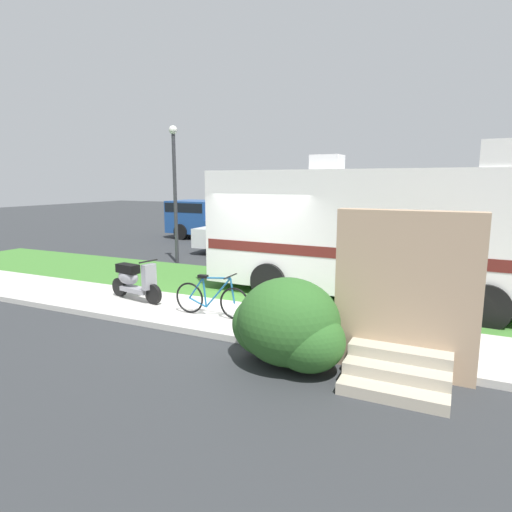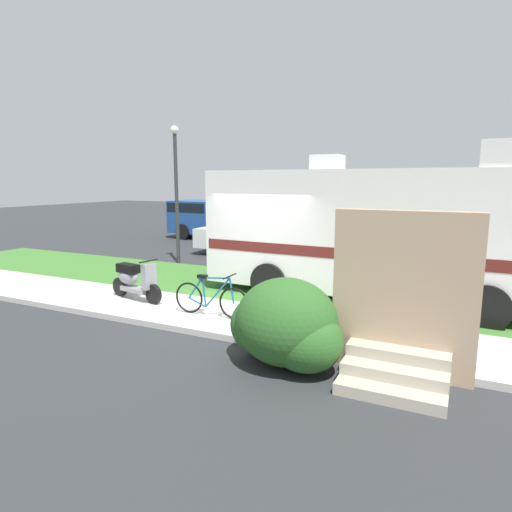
{
  "view_description": "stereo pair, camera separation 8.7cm",
  "coord_description": "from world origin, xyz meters",
  "px_view_note": "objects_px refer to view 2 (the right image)",
  "views": [
    {
      "loc": [
        4.25,
        -8.61,
        2.81
      ],
      "look_at": [
        0.05,
        0.3,
        1.1
      ],
      "focal_mm": 30.55,
      "sensor_mm": 36.0,
      "label": 1
    },
    {
      "loc": [
        4.33,
        -8.57,
        2.81
      ],
      "look_at": [
        0.05,
        0.3,
        1.1
      ],
      "focal_mm": 30.55,
      "sensor_mm": 36.0,
      "label": 2
    }
  ],
  "objects_px": {
    "motorhome_rv": "(379,230)",
    "pickup_truck_near": "(287,233)",
    "bicycle": "(211,298)",
    "pickup_truck_far": "(212,219)",
    "street_lamp_post": "(176,182)",
    "bottle_green": "(359,325)",
    "scooter": "(134,280)"
  },
  "relations": [
    {
      "from": "bicycle",
      "to": "street_lamp_post",
      "type": "bearing_deg",
      "value": 131.3
    },
    {
      "from": "pickup_truck_far",
      "to": "bottle_green",
      "type": "relative_size",
      "value": 23.58
    },
    {
      "from": "bottle_green",
      "to": "scooter",
      "type": "bearing_deg",
      "value": -178.82
    },
    {
      "from": "pickup_truck_near",
      "to": "pickup_truck_far",
      "type": "height_order",
      "value": "pickup_truck_far"
    },
    {
      "from": "scooter",
      "to": "pickup_truck_near",
      "type": "height_order",
      "value": "pickup_truck_near"
    },
    {
      "from": "bicycle",
      "to": "motorhome_rv",
      "type": "bearing_deg",
      "value": 48.22
    },
    {
      "from": "motorhome_rv",
      "to": "scooter",
      "type": "xyz_separation_m",
      "value": [
        -4.94,
        -2.7,
        -1.11
      ]
    },
    {
      "from": "pickup_truck_near",
      "to": "pickup_truck_far",
      "type": "relative_size",
      "value": 1.09
    },
    {
      "from": "motorhome_rv",
      "to": "pickup_truck_near",
      "type": "xyz_separation_m",
      "value": [
        -4.08,
        4.59,
        -0.77
      ]
    },
    {
      "from": "bicycle",
      "to": "pickup_truck_far",
      "type": "xyz_separation_m",
      "value": [
        -6.69,
        11.01,
        0.49
      ]
    },
    {
      "from": "pickup_truck_near",
      "to": "bottle_green",
      "type": "relative_size",
      "value": 25.59
    },
    {
      "from": "motorhome_rv",
      "to": "street_lamp_post",
      "type": "bearing_deg",
      "value": 164.53
    },
    {
      "from": "scooter",
      "to": "bottle_green",
      "type": "xyz_separation_m",
      "value": [
        5.11,
        0.11,
        -0.36
      ]
    },
    {
      "from": "motorhome_rv",
      "to": "scooter",
      "type": "height_order",
      "value": "motorhome_rv"
    },
    {
      "from": "bottle_green",
      "to": "street_lamp_post",
      "type": "xyz_separation_m",
      "value": [
        -7.23,
        4.55,
        2.55
      ]
    },
    {
      "from": "scooter",
      "to": "bottle_green",
      "type": "bearing_deg",
      "value": 1.18
    },
    {
      "from": "scooter",
      "to": "pickup_truck_far",
      "type": "xyz_separation_m",
      "value": [
        -4.45,
        10.69,
        0.4
      ]
    },
    {
      "from": "bicycle",
      "to": "pickup_truck_near",
      "type": "xyz_separation_m",
      "value": [
        -1.38,
        7.6,
        0.43
      ]
    },
    {
      "from": "street_lamp_post",
      "to": "motorhome_rv",
      "type": "bearing_deg",
      "value": -15.47
    },
    {
      "from": "pickup_truck_near",
      "to": "bottle_green",
      "type": "xyz_separation_m",
      "value": [
        4.25,
        -7.18,
        -0.71
      ]
    },
    {
      "from": "bicycle",
      "to": "pickup_truck_far",
      "type": "relative_size",
      "value": 0.32
    },
    {
      "from": "scooter",
      "to": "bicycle",
      "type": "relative_size",
      "value": 0.95
    },
    {
      "from": "pickup_truck_near",
      "to": "pickup_truck_far",
      "type": "bearing_deg",
      "value": 147.32
    },
    {
      "from": "scooter",
      "to": "pickup_truck_near",
      "type": "bearing_deg",
      "value": 83.26
    },
    {
      "from": "bottle_green",
      "to": "street_lamp_post",
      "type": "distance_m",
      "value": 8.91
    },
    {
      "from": "pickup_truck_near",
      "to": "pickup_truck_far",
      "type": "xyz_separation_m",
      "value": [
        -5.31,
        3.41,
        0.05
      ]
    },
    {
      "from": "scooter",
      "to": "pickup_truck_far",
      "type": "bearing_deg",
      "value": 112.58
    },
    {
      "from": "motorhome_rv",
      "to": "pickup_truck_near",
      "type": "distance_m",
      "value": 6.19
    },
    {
      "from": "motorhome_rv",
      "to": "street_lamp_post",
      "type": "relative_size",
      "value": 1.72
    },
    {
      "from": "pickup_truck_near",
      "to": "pickup_truck_far",
      "type": "distance_m",
      "value": 6.31
    },
    {
      "from": "motorhome_rv",
      "to": "bottle_green",
      "type": "xyz_separation_m",
      "value": [
        0.17,
        -2.59,
        -1.47
      ]
    },
    {
      "from": "bicycle",
      "to": "bottle_green",
      "type": "distance_m",
      "value": 2.91
    }
  ]
}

